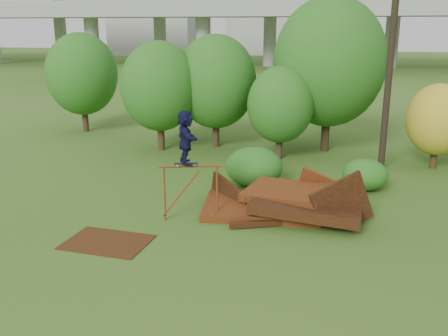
% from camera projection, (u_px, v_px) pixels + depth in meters
% --- Properties ---
extents(ground, '(240.00, 240.00, 0.00)m').
position_uv_depth(ground, '(235.00, 241.00, 14.45)').
color(ground, '#2D5116').
rests_on(ground, ground).
extents(scrap_pile, '(5.66, 3.12, 2.20)m').
position_uv_depth(scrap_pile, '(283.00, 204.00, 16.34)').
color(scrap_pile, '#3F160B').
rests_on(scrap_pile, ground).
extents(grind_rail, '(1.89, 0.64, 1.81)m').
position_uv_depth(grind_rail, '(191.00, 183.00, 15.73)').
color(grind_rail, brown).
rests_on(grind_rail, ground).
extents(skateboard, '(0.77, 0.41, 0.08)m').
position_uv_depth(skateboard, '(186.00, 164.00, 15.55)').
color(skateboard, black).
rests_on(skateboard, grind_rail).
extents(skater, '(1.15, 1.60, 1.67)m').
position_uv_depth(skater, '(186.00, 137.00, 15.32)').
color(skater, '#111135').
rests_on(skater, skateboard).
extents(flat_plate, '(2.45, 1.81, 0.03)m').
position_uv_depth(flat_plate, '(107.00, 242.00, 14.35)').
color(flat_plate, '#3D210D').
rests_on(flat_plate, ground).
extents(tree_0, '(3.81, 3.81, 5.37)m').
position_uv_depth(tree_0, '(159.00, 86.00, 24.30)').
color(tree_0, black).
rests_on(tree_0, ground).
extents(tree_1, '(4.08, 4.08, 5.67)m').
position_uv_depth(tree_1, '(216.00, 82.00, 24.96)').
color(tree_1, black).
rests_on(tree_1, ground).
extents(tree_2, '(3.06, 3.06, 4.31)m').
position_uv_depth(tree_2, '(280.00, 105.00, 22.79)').
color(tree_2, black).
rests_on(tree_2, ground).
extents(tree_3, '(5.36, 5.36, 7.44)m').
position_uv_depth(tree_3, '(329.00, 62.00, 23.75)').
color(tree_3, black).
rests_on(tree_3, ground).
extents(tree_4, '(2.68, 2.68, 3.70)m').
position_uv_depth(tree_4, '(438.00, 120.00, 21.32)').
color(tree_4, black).
rests_on(tree_4, ground).
extents(tree_6, '(4.08, 4.08, 5.71)m').
position_uv_depth(tree_6, '(82.00, 74.00, 28.68)').
color(tree_6, black).
rests_on(tree_6, ground).
extents(shrub_left, '(2.23, 2.05, 1.54)m').
position_uv_depth(shrub_left, '(254.00, 167.00, 19.24)').
color(shrub_left, '#225015').
rests_on(shrub_left, ground).
extents(shrub_right, '(1.69, 1.55, 1.20)m').
position_uv_depth(shrub_right, '(365.00, 175.00, 18.84)').
color(shrub_right, '#225015').
rests_on(shrub_right, ground).
extents(utility_pole, '(1.40, 0.28, 8.85)m').
position_uv_depth(utility_pole, '(390.00, 65.00, 20.32)').
color(utility_pole, black).
rests_on(utility_pole, ground).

